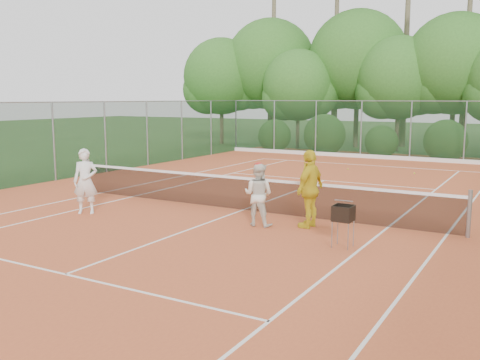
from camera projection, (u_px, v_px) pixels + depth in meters
name	position (u px, v px, depth m)	size (l,w,h in m)	color
ground	(242.00, 211.00, 15.10)	(120.00, 120.00, 0.00)	#254719
clay_court	(242.00, 211.00, 15.10)	(18.00, 36.00, 0.02)	#C3572D
tennis_net	(242.00, 193.00, 15.02)	(11.97, 0.10, 1.10)	gray
player_white	(85.00, 181.00, 14.60)	(0.65, 0.43, 1.79)	white
player_center_grp	(258.00, 194.00, 13.21)	(0.79, 0.63, 1.59)	silver
player_yellow	(310.00, 189.00, 13.01)	(1.12, 0.47, 1.91)	gold
ball_hopper	(343.00, 214.00, 11.27)	(0.40, 0.40, 0.91)	gray
stray_ball_a	(310.00, 163.00, 25.73)	(0.07, 0.07, 0.07)	#B1CD2F
stray_ball_b	(415.00, 173.00, 22.34)	(0.07, 0.07, 0.07)	#CEE936
stray_ball_c	(348.00, 169.00, 23.67)	(0.07, 0.07, 0.07)	gold
court_markings	(242.00, 210.00, 15.10)	(11.03, 23.83, 0.01)	white
fence_back	(385.00, 130.00, 27.71)	(18.07, 0.07, 3.00)	#19381E
tropical_treeline	(437.00, 64.00, 30.93)	(32.10, 8.49, 15.03)	brown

